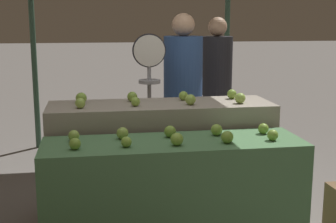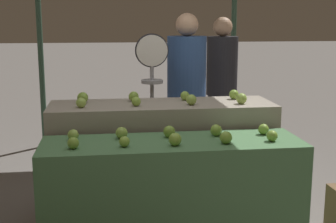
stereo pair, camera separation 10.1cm
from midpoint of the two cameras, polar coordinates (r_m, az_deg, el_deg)
display_counter_front at (r=3.38m, az=-0.18°, el=-10.39°), size 1.82×0.55×0.82m
display_counter_back at (r=3.91m, az=-1.59°, el=-6.09°), size 1.82×0.55×0.98m
apple_front_0 at (r=3.10m, az=-12.20°, el=-3.87°), size 0.08×0.08×0.08m
apple_front_1 at (r=3.10m, az=-6.04°, el=-3.71°), size 0.07×0.07×0.07m
apple_front_2 at (r=3.12m, az=0.09°, el=-3.40°), size 0.09×0.09×0.09m
apple_front_3 at (r=3.20m, az=6.34°, el=-3.13°), size 0.09×0.09×0.09m
apple_front_4 at (r=3.32m, az=11.79°, el=-2.84°), size 0.08×0.08×0.08m
apple_front_5 at (r=3.31m, az=-12.27°, el=-2.89°), size 0.08×0.08×0.08m
apple_front_6 at (r=3.31m, az=-6.44°, el=-2.66°), size 0.09×0.09×0.09m
apple_front_7 at (r=3.34m, az=-0.62°, el=-2.46°), size 0.09×0.09×0.09m
apple_front_8 at (r=3.40m, az=5.10°, el=-2.25°), size 0.08×0.08×0.08m
apple_front_9 at (r=3.50m, az=10.74°, el=-2.06°), size 0.08×0.08×0.08m
apple_back_0 at (r=3.65m, az=-11.43°, el=1.00°), size 0.08×0.08×0.08m
apple_back_1 at (r=3.67m, az=-4.78°, el=1.21°), size 0.07×0.07×0.07m
apple_back_2 at (r=3.72m, az=1.97°, el=1.45°), size 0.09×0.09×0.09m
apple_back_3 at (r=3.81m, az=8.04°, el=1.61°), size 0.09×0.09×0.09m
apple_back_4 at (r=3.85m, az=-11.28°, el=1.62°), size 0.09×0.09×0.09m
apple_back_5 at (r=3.87m, az=-5.13°, el=1.81°), size 0.08×0.08×0.08m
apple_back_6 at (r=3.93m, az=1.16°, el=1.93°), size 0.08×0.08×0.08m
apple_back_7 at (r=4.03m, az=7.08°, el=2.12°), size 0.08×0.08×0.08m
produce_scale at (r=4.30m, az=-2.96°, el=4.05°), size 0.31×0.20×1.52m
person_vendor_at_scale at (r=4.71m, az=1.22°, el=3.02°), size 0.43×0.43×1.71m
person_customer_left at (r=5.52m, az=5.42°, el=4.03°), size 0.45×0.45×1.67m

